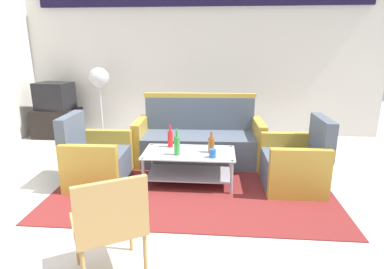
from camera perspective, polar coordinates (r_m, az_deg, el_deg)
The scene contains 15 objects.
ground_plane at distance 3.45m, azimuth -1.57°, elevation -13.21°, with size 14.00×14.00×0.00m, color beige.
wall_back at distance 6.07m, azimuth 1.61°, elevation 13.92°, with size 6.52×0.19×2.80m.
rug at distance 4.07m, azimuth 0.40°, elevation -8.38°, with size 3.23×2.29×0.01m, color maroon.
couch at distance 4.66m, azimuth 1.25°, elevation -1.14°, with size 1.82×0.80×0.96m.
armchair_left at distance 4.14m, azimuth -16.59°, elevation -4.45°, with size 0.72×0.78×0.85m.
armchair_right at distance 4.03m, azimuth 17.74°, elevation -5.11°, with size 0.72×0.78×0.85m.
coffee_table at distance 3.95m, azimuth -0.53°, elevation -5.00°, with size 1.10×0.60×0.40m.
bottle_green at distance 3.77m, azimuth -2.66°, elevation -1.88°, with size 0.07×0.07×0.32m.
bottle_red at distance 4.07m, azimuth -3.86°, elevation -0.73°, with size 0.06×0.06×0.29m.
bottle_brown at distance 3.87m, azimuth 3.41°, elevation -1.80°, with size 0.08×0.08×0.26m.
cup at distance 3.71m, azimuth 3.64°, elevation -3.34°, with size 0.08×0.08×0.10m, color #2659A5.
tv_stand at distance 6.45m, azimuth -22.63°, elevation 1.90°, with size 0.80×0.50×0.52m, color black.
television at distance 6.36m, azimuth -23.09°, elevation 6.28°, with size 0.65×0.52×0.48m.
pedestal_fan at distance 6.03m, azimuth -16.07°, elevation 8.90°, with size 0.36×0.36×1.27m.
wicker_chair at distance 2.38m, azimuth -14.35°, elevation -14.43°, with size 0.66×0.66×0.84m.
Camera 1 is at (0.35, -3.00, 1.67)m, focal length 30.24 mm.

